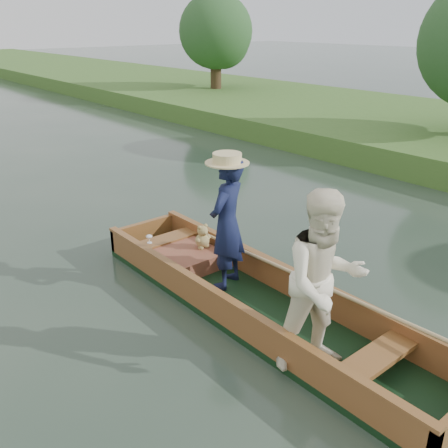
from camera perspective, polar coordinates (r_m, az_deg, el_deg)
ground at (r=5.98m, az=3.76°, el=-10.15°), size 120.00×120.00×0.00m
punt at (r=5.46m, az=5.06°, el=-5.80°), size 1.33×5.00×1.86m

